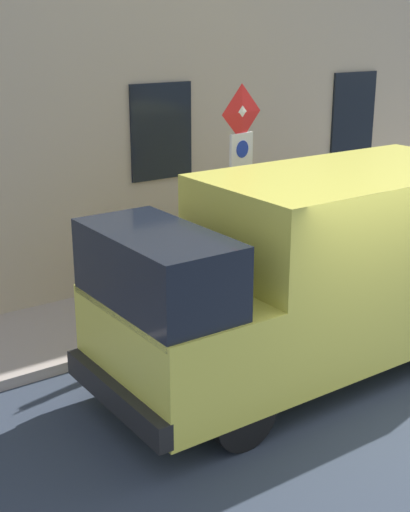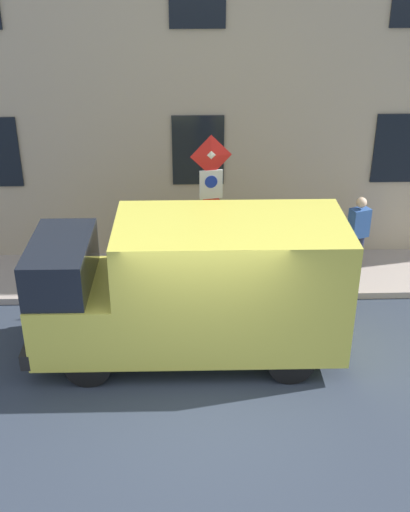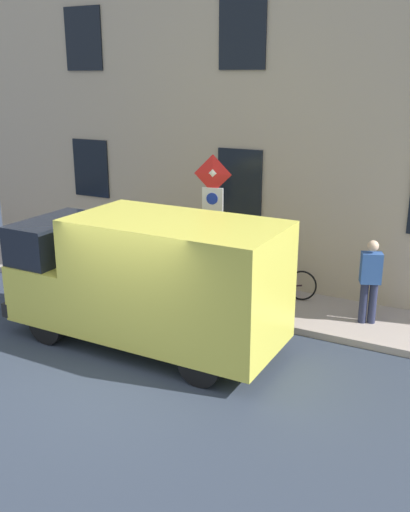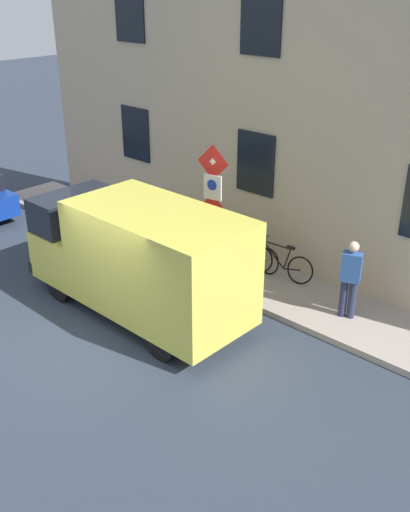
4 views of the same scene
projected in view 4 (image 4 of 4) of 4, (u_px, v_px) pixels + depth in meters
The scene contains 9 objects.
ground_plane at pixel (108, 334), 12.09m from camera, with size 80.00×80.00×0.00m, color #2E3746.
sidewalk_slab at pixel (228, 270), 14.56m from camera, with size 1.98×17.69×0.14m, color #A7998F.
building_facade at pixel (268, 100), 13.75m from camera, with size 0.75×15.69×8.01m.
sign_post_stacked at pixel (213, 199), 13.01m from camera, with size 0.19×0.56×3.15m.
delivery_van at pixel (139, 257), 12.32m from camera, with size 2.04×5.35×2.50m.
bicycle_black at pixel (280, 263), 13.91m from camera, with size 0.50×1.72×0.89m.
bicycle_green at pixel (252, 253), 14.43m from camera, with size 0.46×1.71×0.89m.
bicycle_purple at pixel (226, 243), 14.94m from camera, with size 0.46×1.71×0.89m.
pedestrian at pixel (350, 277), 12.06m from camera, with size 0.39×0.47×1.72m.
Camera 4 is at (-6.19, -8.37, 6.66)m, focal length 41.48 mm.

